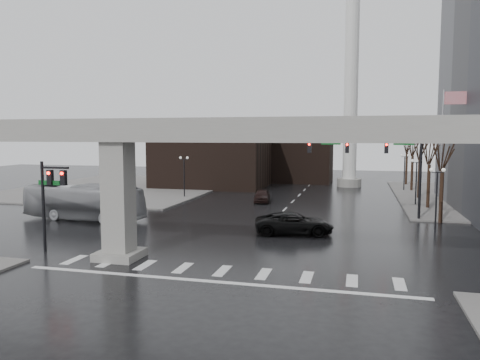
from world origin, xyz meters
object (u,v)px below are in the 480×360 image
at_px(signal_mast_arm, 377,156).
at_px(pickup_truck, 294,223).
at_px(far_car, 262,196).
at_px(city_bus, 83,202).

bearing_deg(signal_mast_arm, pickup_truck, -125.90).
relative_size(pickup_truck, far_car, 1.41).
xyz_separation_m(pickup_truck, city_bus, (-19.50, 1.45, 0.78)).
height_order(pickup_truck, city_bus, city_bus).
distance_m(signal_mast_arm, city_bus, 27.25).
height_order(city_bus, far_car, city_bus).
distance_m(signal_mast_arm, pickup_truck, 11.99).
bearing_deg(signal_mast_arm, far_car, 147.79).
height_order(signal_mast_arm, far_car, signal_mast_arm).
bearing_deg(city_bus, pickup_truck, -88.28).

